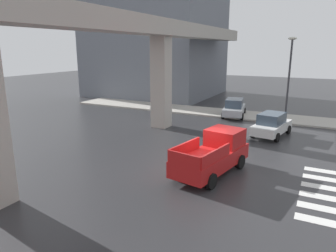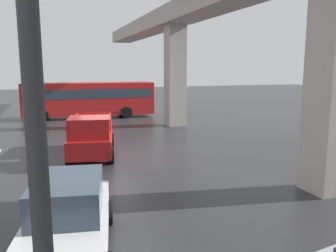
% 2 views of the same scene
% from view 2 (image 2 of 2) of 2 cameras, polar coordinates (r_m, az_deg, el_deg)
% --- Properties ---
extents(ground_plane, '(120.00, 120.00, 0.00)m').
position_cam_2_polar(ground_plane, '(17.07, -9.70, -4.80)').
color(ground_plane, '#2D2D30').
extents(elevated_overpass, '(52.22, 2.14, 8.48)m').
position_cam_2_polar(elevated_overpass, '(18.84, 9.57, 18.68)').
color(elevated_overpass, '#ADA89E').
rests_on(elevated_overpass, ground).
extents(pickup_truck, '(5.36, 2.78, 2.08)m').
position_cam_2_polar(pickup_truck, '(16.67, -12.58, -1.75)').
color(pickup_truck, red).
rests_on(pickup_truck, ground).
extents(city_bus, '(3.27, 10.93, 2.99)m').
position_cam_2_polar(city_bus, '(30.24, -12.94, 4.61)').
color(city_bus, red).
rests_on(city_bus, ground).
extents(sedan_white, '(4.54, 2.52, 1.72)m').
position_cam_2_polar(sedan_white, '(8.40, -16.17, -14.20)').
color(sedan_white, silver).
rests_on(sedan_white, ground).
extents(street_lamp_near_corner, '(0.44, 0.70, 7.24)m').
position_cam_2_polar(street_lamp_near_corner, '(2.81, -22.16, 16.64)').
color(street_lamp_near_corner, '#38383D').
rests_on(street_lamp_near_corner, ground).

